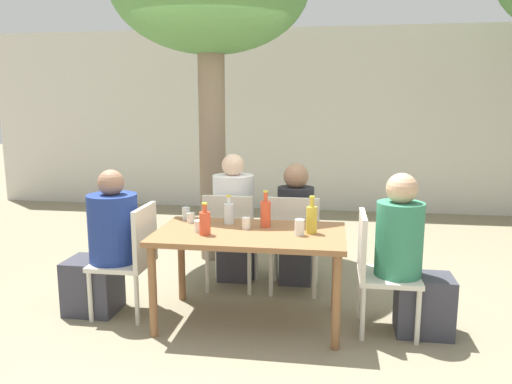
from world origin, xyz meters
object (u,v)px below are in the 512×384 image
drinking_glass_1 (199,226)px  drinking_glass_3 (186,214)px  drinking_glass_2 (191,218)px  person_seated_3 (296,231)px  person_seated_0 (105,249)px  patio_chair_3 (294,239)px  soda_bottle_3 (266,213)px  dining_table_front (250,242)px  drinking_glass_0 (299,227)px  drinking_glass_4 (246,223)px  person_seated_1 (410,263)px  patio_chair_0 (132,254)px  person_seated_2 (235,224)px  patio_chair_2 (230,236)px  oil_cruet_1 (312,219)px  water_bottle_0 (229,213)px  patio_chair_1 (377,266)px  soda_bottle_2 (205,222)px

drinking_glass_1 → drinking_glass_3: bearing=119.9°
drinking_glass_2 → person_seated_3: bearing=39.5°
person_seated_0 → patio_chair_3: bearing=113.7°
drinking_glass_3 → soda_bottle_3: bearing=-11.5°
drinking_glass_3 → dining_table_front: bearing=-27.0°
drinking_glass_0 → drinking_glass_4: 0.44m
person_seated_1 → drinking_glass_1: 1.57m
patio_chair_0 → person_seated_0: person_seated_0 is taller
dining_table_front → drinking_glass_3: size_ratio=13.54×
drinking_glass_4 → drinking_glass_3: bearing=157.4°
person_seated_1 → person_seated_2: 1.70m
person_seated_3 → drinking_glass_2: (-0.81, -0.67, 0.25)m
drinking_glass_0 → drinking_glass_3: drinking_glass_0 is taller
patio_chair_0 → patio_chair_2: 0.92m
person_seated_3 → soda_bottle_3: person_seated_3 is taller
oil_cruet_1 → patio_chair_0: bearing=-179.0°
soda_bottle_3 → drinking_glass_1: 0.53m
patio_chair_0 → drinking_glass_2: (0.42, 0.21, 0.26)m
patio_chair_2 → water_bottle_0: 0.53m
patio_chair_1 → drinking_glass_1: (-1.32, -0.07, 0.27)m
oil_cruet_1 → water_bottle_0: bearing=163.6°
patio_chair_2 → oil_cruet_1: oil_cruet_1 is taller
patio_chair_0 → soda_bottle_2: 0.72m
oil_cruet_1 → patio_chair_1: bearing=-2.8°
dining_table_front → patio_chair_2: size_ratio=1.60×
soda_bottle_3 → oil_cruet_1: bearing=-20.5°
person_seated_3 → drinking_glass_3: person_seated_3 is taller
person_seated_1 → drinking_glass_3: 1.81m
person_seated_0 → drinking_glass_2: (0.65, 0.21, 0.23)m
person_seated_3 → soda_bottle_2: size_ratio=4.80×
patio_chair_2 → soda_bottle_3: 0.70m
patio_chair_1 → drinking_glass_4: patio_chair_1 is taller
drinking_glass_0 → drinking_glass_4: size_ratio=1.30×
water_bottle_0 → drinking_glass_3: size_ratio=2.21×
patio_chair_3 → oil_cruet_1: 0.72m
water_bottle_0 → soda_bottle_2: (-0.10, -0.36, 0.00)m
person_seated_2 → soda_bottle_2: bearing=88.5°
soda_bottle_3 → drinking_glass_3: (-0.68, 0.14, -0.06)m
drinking_glass_3 → oil_cruet_1: bearing=-14.7°
person_seated_0 → drinking_glass_3: person_seated_0 is taller
oil_cruet_1 → drinking_glass_3: size_ratio=2.67×
drinking_glass_0 → patio_chair_2: bearing=133.7°
patio_chair_3 → drinking_glass_3: size_ratio=8.45×
water_bottle_0 → person_seated_3: bearing=53.1°
patio_chair_3 → drinking_glass_2: size_ratio=11.11×
person_seated_0 → patio_chair_2: bearing=125.8°
drinking_glass_0 → drinking_glass_2: size_ratio=1.49×
patio_chair_2 → drinking_glass_1: patio_chair_2 is taller
patio_chair_2 → person_seated_3: bearing=-157.4°
drinking_glass_1 → soda_bottle_3: bearing=25.7°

